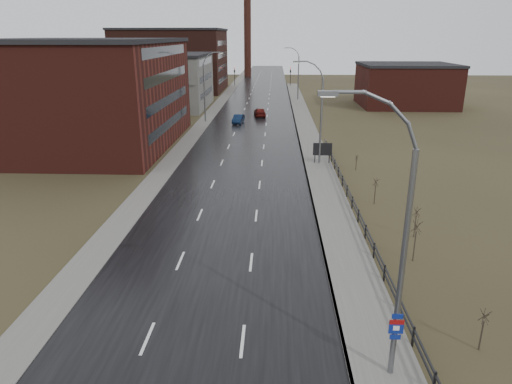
# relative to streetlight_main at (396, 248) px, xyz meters

# --- Properties ---
(road) EXTENTS (14.00, 300.00, 0.06)m
(road) POSITION_rel_streetlight_main_xyz_m (-8.47, 58.00, -6.03)
(road) COLOR black
(road) RESTS_ON ground
(sidewalk_right) EXTENTS (3.20, 180.00, 0.18)m
(sidewalk_right) POSITION_rel_streetlight_main_xyz_m (0.13, 33.00, -5.97)
(sidewalk_right) COLOR #595651
(sidewalk_right) RESTS_ON ground
(curb_right) EXTENTS (0.16, 180.00, 0.18)m
(curb_right) POSITION_rel_streetlight_main_xyz_m (-1.39, 33.00, -5.97)
(curb_right) COLOR slate
(curb_right) RESTS_ON ground
(sidewalk_left) EXTENTS (2.40, 260.00, 0.12)m
(sidewalk_left) POSITION_rel_streetlight_main_xyz_m (-16.67, 58.00, -6.00)
(sidewalk_left) COLOR #595651
(sidewalk_left) RESTS_ON ground
(warehouse_near) EXTENTS (22.44, 28.56, 13.50)m
(warehouse_near) POSITION_rel_streetlight_main_xyz_m (-29.46, 43.00, 0.70)
(warehouse_near) COLOR #471914
(warehouse_near) RESTS_ON ground
(warehouse_mid) EXTENTS (16.32, 20.40, 10.50)m
(warehouse_mid) POSITION_rel_streetlight_main_xyz_m (-26.46, 76.00, -0.80)
(warehouse_mid) COLOR slate
(warehouse_mid) RESTS_ON ground
(warehouse_far) EXTENTS (26.52, 24.48, 15.50)m
(warehouse_far) POSITION_rel_streetlight_main_xyz_m (-31.47, 106.00, 1.70)
(warehouse_far) COLOR #331611
(warehouse_far) RESTS_ON ground
(building_right) EXTENTS (18.36, 16.32, 8.50)m
(building_right) POSITION_rel_streetlight_main_xyz_m (21.83, 80.00, -1.80)
(building_right) COLOR #471914
(building_right) RESTS_ON ground
(smokestack) EXTENTS (2.70, 2.70, 30.70)m
(smokestack) POSITION_rel_streetlight_main_xyz_m (-14.47, 148.00, 9.44)
(smokestack) COLOR #331611
(smokestack) RESTS_ON ground
(streetlight_main) EXTENTS (3.91, 0.29, 12.11)m
(streetlight_main) POSITION_rel_streetlight_main_xyz_m (0.00, 0.00, 0.00)
(streetlight_main) COLOR slate
(streetlight_main) RESTS_ON ground
(streetlight_right_mid) EXTENTS (3.36, 0.28, 11.35)m
(streetlight_right_mid) POSITION_rel_streetlight_main_xyz_m (0.03, 34.00, -0.22)
(streetlight_right_mid) COLOR slate
(streetlight_right_mid) RESTS_ON ground
(streetlight_left) EXTENTS (3.36, 0.28, 11.35)m
(streetlight_left) POSITION_rel_streetlight_main_xyz_m (-16.17, 60.00, -0.22)
(streetlight_left) COLOR slate
(streetlight_left) RESTS_ON ground
(streetlight_right_far) EXTENTS (3.36, 0.28, 11.35)m
(streetlight_right_far) POSITION_rel_streetlight_main_xyz_m (0.03, 88.00, -0.22)
(streetlight_right_far) COLOR slate
(streetlight_right_far) RESTS_ON ground
(guardrail) EXTENTS (0.10, 53.05, 1.10)m
(guardrail) POSITION_rel_streetlight_main_xyz_m (1.83, 16.32, -5.35)
(guardrail) COLOR black
(guardrail) RESTS_ON ground
(shrub_b) EXTENTS (0.51, 0.53, 2.13)m
(shrub_b) POSITION_rel_streetlight_main_xyz_m (4.87, 1.88, -4.93)
(shrub_b) COLOR #382D23
(shrub_b) RESTS_ON ground
(shrub_c) EXTENTS (0.66, 0.70, 2.83)m
(shrub_c) POSITION_rel_streetlight_main_xyz_m (4.31, 10.73, -4.56)
(shrub_c) COLOR #382D23
(shrub_c) RESTS_ON ground
(shrub_d) EXTENTS (0.55, 0.57, 2.30)m
(shrub_d) POSITION_rel_streetlight_main_xyz_m (5.43, 14.44, -4.84)
(shrub_d) COLOR #382D23
(shrub_d) RESTS_ON ground
(shrub_e) EXTENTS (0.55, 0.58, 2.34)m
(shrub_e) POSITION_rel_streetlight_main_xyz_m (3.94, 21.23, -4.82)
(shrub_e) COLOR #382D23
(shrub_e) RESTS_ON ground
(shrub_f) EXTENTS (0.41, 0.43, 1.68)m
(shrub_f) POSITION_rel_streetlight_main_xyz_m (4.09, 31.73, -5.17)
(shrub_f) COLOR #382D23
(shrub_f) RESTS_ON ground
(billboard) EXTENTS (2.12, 0.17, 2.47)m
(billboard) POSITION_rel_streetlight_main_xyz_m (0.63, 33.99, -4.38)
(billboard) COLOR black
(billboard) RESTS_ON ground
(traffic_light_left) EXTENTS (0.58, 2.73, 5.30)m
(traffic_light_left) POSITION_rel_streetlight_main_xyz_m (-16.47, 118.00, -1.46)
(traffic_light_left) COLOR black
(traffic_light_left) RESTS_ON ground
(traffic_light_right) EXTENTS (0.58, 2.73, 5.30)m
(traffic_light_right) POSITION_rel_streetlight_main_xyz_m (-0.47, 118.00, -1.46)
(traffic_light_right) COLOR black
(traffic_light_right) RESTS_ON ground
(car_near) EXTENTS (1.90, 4.33, 1.38)m
(car_near) POSITION_rel_streetlight_main_xyz_m (-10.81, 58.85, -5.37)
(car_near) COLOR #0B1A37
(car_near) RESTS_ON ground
(car_far) EXTENTS (2.47, 4.97, 1.63)m
(car_far) POSITION_rel_streetlight_main_xyz_m (-7.46, 65.46, -5.25)
(car_far) COLOR #52110D
(car_far) RESTS_ON ground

